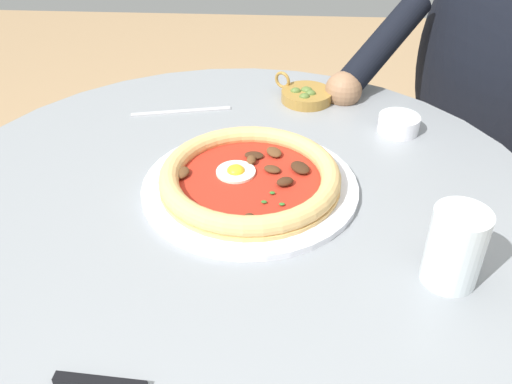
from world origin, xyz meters
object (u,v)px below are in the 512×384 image
object	(u,v)px
dining_table	(236,283)
diner_person	(478,154)
water_glass	(454,252)
olive_pan	(306,95)
fork_utensil	(181,111)
pizza_on_plate	(250,179)
ramekin_capers	(399,123)

from	to	relation	value
dining_table	diner_person	xyz separation A→B (m)	(-0.50, -0.43, -0.00)
water_glass	diner_person	world-z (taller)	diner_person
water_glass	olive_pan	size ratio (longest dim) A/B	0.90
fork_utensil	diner_person	xyz separation A→B (m)	(-0.62, -0.17, -0.17)
olive_pan	fork_utensil	distance (m)	0.24
dining_table	fork_utensil	world-z (taller)	fork_utensil
dining_table	pizza_on_plate	size ratio (longest dim) A/B	2.95
dining_table	water_glass	size ratio (longest dim) A/B	9.42
dining_table	pizza_on_plate	world-z (taller)	pizza_on_plate
pizza_on_plate	fork_utensil	xyz separation A→B (m)	(0.14, -0.24, -0.02)
dining_table	olive_pan	bearing A→B (deg)	-108.37
water_glass	ramekin_capers	bearing A→B (deg)	-88.76
dining_table	pizza_on_plate	distance (m)	0.19
ramekin_capers	diner_person	bearing A→B (deg)	-136.65
ramekin_capers	olive_pan	bearing A→B (deg)	-34.78
pizza_on_plate	ramekin_capers	xyz separation A→B (m)	(-0.24, -0.19, -0.00)
dining_table	water_glass	distance (m)	0.38
pizza_on_plate	olive_pan	size ratio (longest dim) A/B	2.88
pizza_on_plate	fork_utensil	bearing A→B (deg)	-58.94
pizza_on_plate	olive_pan	distance (m)	0.31
water_glass	fork_utensil	size ratio (longest dim) A/B	0.55
dining_table	fork_utensil	size ratio (longest dim) A/B	5.22
pizza_on_plate	ramekin_capers	distance (m)	0.31
water_glass	olive_pan	distance (m)	0.50
dining_table	fork_utensil	xyz separation A→B (m)	(0.12, -0.26, 0.17)
dining_table	ramekin_capers	distance (m)	0.39
pizza_on_plate	diner_person	xyz separation A→B (m)	(-0.48, -0.41, -0.19)
ramekin_capers	fork_utensil	size ratio (longest dim) A/B	0.39
diner_person	ramekin_capers	bearing A→B (deg)	43.35
water_glass	fork_utensil	distance (m)	0.57
olive_pan	fork_utensil	size ratio (longest dim) A/B	0.62
water_glass	dining_table	bearing A→B (deg)	-28.44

